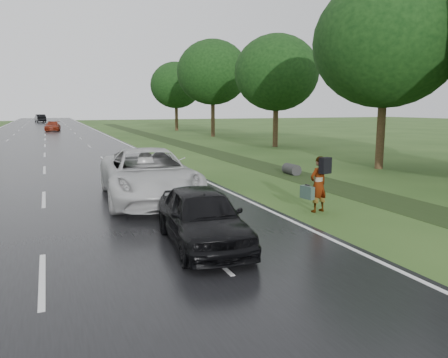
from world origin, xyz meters
TOP-DOWN VIEW (x-y plane):
  - ground at (0.00, 0.00)m, footprint 220.00×220.00m
  - road at (0.00, 45.00)m, footprint 14.00×180.00m
  - edge_stripe_east at (6.75, 45.00)m, footprint 0.12×180.00m
  - center_line at (0.00, 45.00)m, footprint 0.12×180.00m
  - drainage_ditch at (11.50, 18.71)m, footprint 2.20×120.00m
  - tree_east_b at (17.00, 10.00)m, footprint 7.60×7.60m
  - tree_east_c at (18.20, 24.00)m, footprint 7.00×7.00m
  - tree_east_d at (17.80, 38.00)m, footprint 8.00×8.00m
  - tree_east_f at (17.50, 52.00)m, footprint 7.20×7.20m
  - pedestrian at (8.18, 2.79)m, footprint 0.89×0.68m
  - white_pickup at (3.52, 6.50)m, footprint 3.41×6.74m
  - dark_sedan at (3.59, 0.83)m, footprint 2.00×4.30m
  - far_car_red at (1.00, 56.84)m, footprint 2.32×4.72m
  - far_car_dark at (-1.00, 95.54)m, footprint 2.54×5.40m

SIDE VIEW (x-z plane):
  - ground at x=0.00m, z-range 0.00..0.00m
  - road at x=0.00m, z-range 0.00..0.04m
  - drainage_ditch at x=11.50m, z-range -0.24..0.32m
  - edge_stripe_east at x=6.75m, z-range 0.04..0.05m
  - center_line at x=0.00m, z-range 0.04..0.05m
  - far_car_red at x=1.00m, z-range 0.04..1.36m
  - dark_sedan at x=3.59m, z-range 0.04..1.46m
  - far_car_dark at x=-1.00m, z-range 0.04..1.75m
  - pedestrian at x=8.18m, z-range 0.03..1.83m
  - white_pickup at x=3.52m, z-range 0.04..1.87m
  - tree_east_c at x=18.20m, z-range 1.49..10.78m
  - tree_east_f at x=17.50m, z-range 1.56..11.18m
  - tree_east_b at x=17.00m, z-range 1.63..11.74m
  - tree_east_d at x=17.80m, z-range 1.77..12.53m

